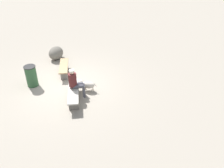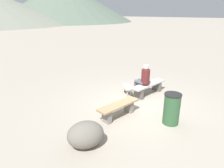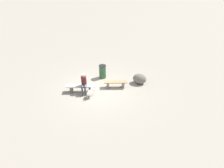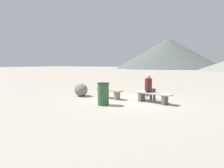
{
  "view_description": "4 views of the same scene",
  "coord_description": "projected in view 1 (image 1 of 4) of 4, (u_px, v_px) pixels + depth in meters",
  "views": [
    {
      "loc": [
        8.84,
        -1.23,
        5.69
      ],
      "look_at": [
        1.26,
        1.66,
        0.46
      ],
      "focal_mm": 37.55,
      "sensor_mm": 36.0,
      "label": 1
    },
    {
      "loc": [
        -6.01,
        -2.8,
        3.2
      ],
      "look_at": [
        0.03,
        1.08,
        0.59
      ],
      "focal_mm": 32.41,
      "sensor_mm": 36.0,
      "label": 2
    },
    {
      "loc": [
        1.7,
        9.67,
        6.32
      ],
      "look_at": [
        -0.7,
        0.7,
        0.65
      ],
      "focal_mm": 28.68,
      "sensor_mm": 36.0,
      "label": 3
    },
    {
      "loc": [
        3.45,
        -8.23,
        1.73
      ],
      "look_at": [
        -1.4,
        0.99,
        0.64
      ],
      "focal_mm": 30.38,
      "sensor_mm": 36.0,
      "label": 4
    }
  ],
  "objects": [
    {
      "name": "dog",
      "position": [
        87.0,
        84.0,
        9.91
      ],
      "size": [
        0.6,
        0.71,
        0.48
      ],
      "rotation": [
        0.0,
        0.0,
        4.1
      ],
      "color": "beige",
      "rests_on": "ground"
    },
    {
      "name": "bench_right",
      "position": [
        74.0,
        93.0,
        9.33
      ],
      "size": [
        1.82,
        0.82,
        0.46
      ],
      "rotation": [
        0.0,
        0.0,
        -0.24
      ],
      "color": "#605B56",
      "rests_on": "ground"
    },
    {
      "name": "boulder",
      "position": [
        56.0,
        53.0,
        12.42
      ],
      "size": [
        1.15,
        1.1,
        0.68
      ],
      "primitive_type": "ellipsoid",
      "rotation": [
        0.0,
        0.0,
        0.93
      ],
      "color": "#6B665B",
      "rests_on": "ground"
    },
    {
      "name": "trash_bin",
      "position": [
        31.0,
        76.0,
        10.16
      ],
      "size": [
        0.5,
        0.5,
        0.95
      ],
      "color": "#2D5633",
      "rests_on": "ground"
    },
    {
      "name": "ground",
      "position": [
        67.0,
        86.0,
        10.41
      ],
      "size": [
        210.0,
        210.0,
        0.06
      ],
      "primitive_type": "cube",
      "color": "#9E9384"
    },
    {
      "name": "bench_left",
      "position": [
        64.0,
        68.0,
        11.11
      ],
      "size": [
        1.55,
        0.74,
        0.45
      ],
      "rotation": [
        0.0,
        0.0,
        -0.24
      ],
      "color": "gray",
      "rests_on": "ground"
    },
    {
      "name": "seated_person",
      "position": [
        75.0,
        82.0,
        9.31
      ],
      "size": [
        0.42,
        0.64,
        1.27
      ],
      "rotation": [
        0.0,
        0.0,
        -0.24
      ],
      "color": "#511E1E",
      "rests_on": "ground"
    }
  ]
}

